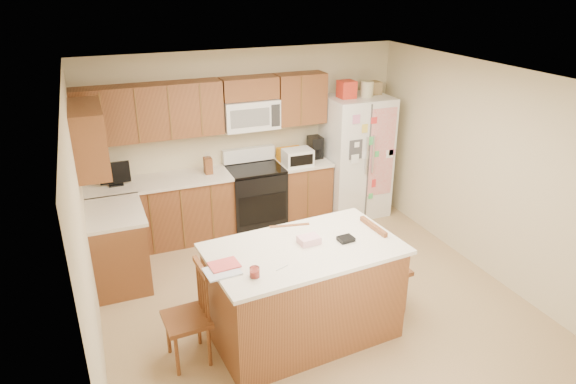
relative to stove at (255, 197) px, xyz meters
name	(u,v)px	position (x,y,z in m)	size (l,w,h in m)	color
ground	(310,297)	(0.00, -1.94, -0.47)	(4.50, 4.50, 0.00)	#9A8352
room_shell	(312,180)	(0.00, -1.94, 0.97)	(4.60, 4.60, 2.52)	beige
cabinetry	(187,181)	(-0.98, -0.15, 0.44)	(3.36, 1.56, 2.15)	brown
stove	(255,197)	(0.00, 0.00, 0.00)	(0.76, 0.65, 1.13)	black
refrigerator	(356,155)	(1.57, -0.06, 0.45)	(0.90, 0.79, 2.04)	white
island	(303,291)	(-0.33, -2.49, 0.04)	(1.97, 1.22, 1.10)	brown
windsor_chair_left	(189,318)	(-1.46, -2.43, -0.01)	(0.43, 0.45, 0.99)	brown
windsor_chair_back	(287,263)	(-0.26, -1.88, 0.01)	(0.51, 0.50, 1.02)	brown
windsor_chair_right	(382,268)	(0.64, -2.40, 0.03)	(0.46, 0.48, 1.06)	brown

